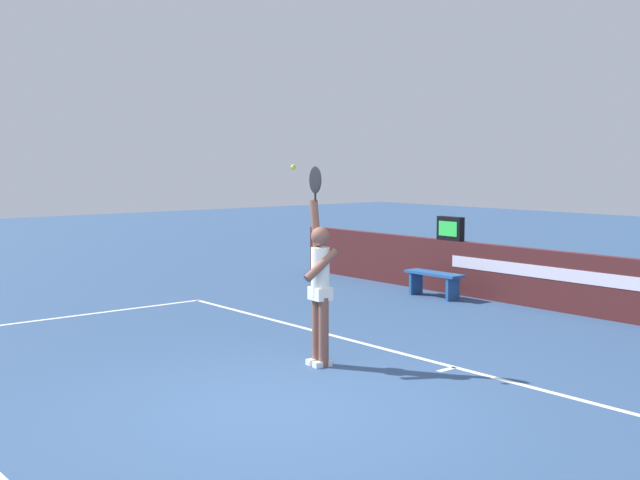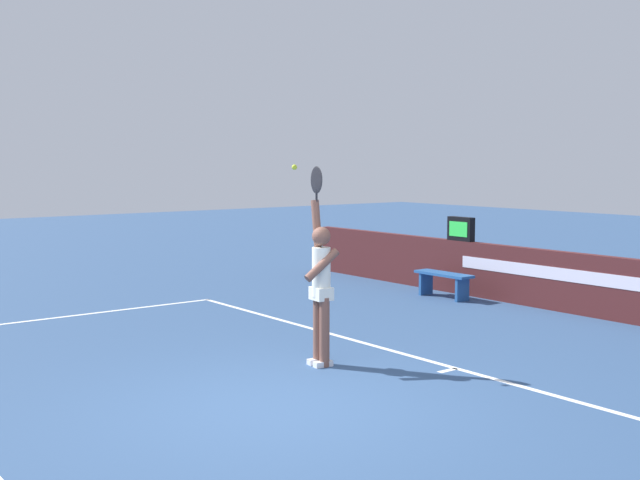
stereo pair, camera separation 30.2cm
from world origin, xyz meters
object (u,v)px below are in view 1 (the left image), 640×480
speed_display (450,229)px  tennis_player (320,283)px  tennis_ball (293,167)px  courtside_bench_far (434,279)px

speed_display → tennis_player: (2.67, -5.45, -0.22)m
tennis_player → tennis_ball: 1.47m
tennis_player → tennis_ball: bearing=-132.1°
tennis_player → courtside_bench_far: tennis_player is taller
speed_display → tennis_player: 6.07m
tennis_ball → courtside_bench_far: size_ratio=0.05×
tennis_player → courtside_bench_far: 5.50m
speed_display → tennis_ball: bearing=-66.7°
tennis_ball → tennis_player: bearing=47.9°
courtside_bench_far → tennis_player: bearing=-62.5°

